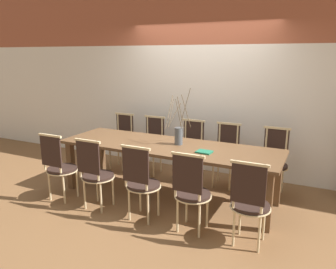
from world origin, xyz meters
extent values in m
plane|color=brown|center=(0.00, 0.00, 0.00)|extent=(16.00, 16.00, 0.00)
cube|color=silver|center=(0.00, 1.30, 1.07)|extent=(12.00, 0.06, 2.15)
cube|color=#9E5138|center=(0.00, 1.30, 2.67)|extent=(12.00, 0.06, 1.05)
cube|color=brown|center=(0.00, 0.00, 0.75)|extent=(3.11, 0.96, 0.04)
cube|color=brown|center=(-1.45, -0.38, 0.36)|extent=(0.09, 0.09, 0.73)
cube|color=brown|center=(1.45, -0.38, 0.36)|extent=(0.09, 0.09, 0.73)
cube|color=brown|center=(-1.45, 0.38, 0.36)|extent=(0.09, 0.09, 0.73)
cube|color=brown|center=(1.45, 0.38, 0.36)|extent=(0.09, 0.09, 0.73)
cylinder|color=black|center=(-1.29, -0.72, 0.44)|extent=(0.41, 0.41, 0.04)
cylinder|color=beige|center=(-1.29, -0.72, 0.42)|extent=(0.43, 0.43, 0.01)
cylinder|color=beige|center=(-1.42, -0.58, 0.21)|extent=(0.03, 0.03, 0.43)
cylinder|color=beige|center=(-1.16, -0.58, 0.21)|extent=(0.03, 0.03, 0.43)
cylinder|color=beige|center=(-1.42, -0.85, 0.21)|extent=(0.03, 0.03, 0.43)
cylinder|color=beige|center=(-1.16, -0.85, 0.21)|extent=(0.03, 0.03, 0.43)
cylinder|color=beige|center=(-1.43, -0.89, 0.72)|extent=(0.03, 0.03, 0.51)
cylinder|color=beige|center=(-1.15, -0.89, 0.72)|extent=(0.03, 0.03, 0.51)
cube|color=black|center=(-1.29, -0.89, 0.74)|extent=(0.34, 0.02, 0.41)
cube|color=beige|center=(-1.29, -0.89, 0.96)|extent=(0.38, 0.03, 0.03)
cylinder|color=black|center=(-0.67, -0.72, 0.44)|extent=(0.41, 0.41, 0.04)
cylinder|color=beige|center=(-0.67, -0.72, 0.42)|extent=(0.43, 0.43, 0.01)
cylinder|color=beige|center=(-0.81, -0.58, 0.21)|extent=(0.03, 0.03, 0.43)
cylinder|color=beige|center=(-0.54, -0.58, 0.21)|extent=(0.03, 0.03, 0.43)
cylinder|color=beige|center=(-0.81, -0.85, 0.21)|extent=(0.03, 0.03, 0.43)
cylinder|color=beige|center=(-0.54, -0.85, 0.21)|extent=(0.03, 0.03, 0.43)
cylinder|color=beige|center=(-0.82, -0.89, 0.72)|extent=(0.03, 0.03, 0.51)
cylinder|color=beige|center=(-0.53, -0.89, 0.72)|extent=(0.03, 0.03, 0.51)
cube|color=black|center=(-0.67, -0.89, 0.74)|extent=(0.34, 0.02, 0.41)
cube|color=beige|center=(-0.67, -0.89, 0.96)|extent=(0.38, 0.03, 0.03)
cylinder|color=black|center=(0.02, -0.72, 0.44)|extent=(0.41, 0.41, 0.04)
cylinder|color=beige|center=(0.02, -0.72, 0.42)|extent=(0.43, 0.43, 0.01)
cylinder|color=beige|center=(-0.12, -0.58, 0.21)|extent=(0.03, 0.03, 0.43)
cylinder|color=beige|center=(0.15, -0.58, 0.21)|extent=(0.03, 0.03, 0.43)
cylinder|color=beige|center=(-0.12, -0.85, 0.21)|extent=(0.03, 0.03, 0.43)
cylinder|color=beige|center=(0.15, -0.85, 0.21)|extent=(0.03, 0.03, 0.43)
cylinder|color=beige|center=(-0.13, -0.89, 0.72)|extent=(0.03, 0.03, 0.51)
cylinder|color=beige|center=(0.16, -0.89, 0.72)|extent=(0.03, 0.03, 0.51)
cube|color=black|center=(0.02, -0.89, 0.74)|extent=(0.34, 0.02, 0.41)
cube|color=beige|center=(0.02, -0.89, 0.96)|extent=(0.38, 0.03, 0.03)
cylinder|color=black|center=(0.66, -0.72, 0.44)|extent=(0.41, 0.41, 0.04)
cylinder|color=beige|center=(0.66, -0.72, 0.42)|extent=(0.43, 0.43, 0.01)
cylinder|color=beige|center=(0.53, -0.58, 0.21)|extent=(0.03, 0.03, 0.43)
cylinder|color=beige|center=(0.80, -0.58, 0.21)|extent=(0.03, 0.03, 0.43)
cylinder|color=beige|center=(0.53, -0.85, 0.21)|extent=(0.03, 0.03, 0.43)
cylinder|color=beige|center=(0.80, -0.85, 0.21)|extent=(0.03, 0.03, 0.43)
cylinder|color=beige|center=(0.52, -0.89, 0.72)|extent=(0.03, 0.03, 0.51)
cylinder|color=beige|center=(0.81, -0.89, 0.72)|extent=(0.03, 0.03, 0.51)
cube|color=black|center=(0.66, -0.89, 0.74)|extent=(0.34, 0.02, 0.41)
cube|color=beige|center=(0.66, -0.89, 0.96)|extent=(0.38, 0.03, 0.03)
cylinder|color=black|center=(1.32, -0.72, 0.44)|extent=(0.41, 0.41, 0.04)
cylinder|color=beige|center=(1.32, -0.72, 0.42)|extent=(0.43, 0.43, 0.01)
cylinder|color=beige|center=(1.18, -0.58, 0.21)|extent=(0.03, 0.03, 0.43)
cylinder|color=beige|center=(1.45, -0.58, 0.21)|extent=(0.03, 0.03, 0.43)
cylinder|color=beige|center=(1.18, -0.85, 0.21)|extent=(0.03, 0.03, 0.43)
cylinder|color=beige|center=(1.45, -0.85, 0.21)|extent=(0.03, 0.03, 0.43)
cylinder|color=beige|center=(1.17, -0.89, 0.72)|extent=(0.03, 0.03, 0.51)
cylinder|color=beige|center=(1.46, -0.89, 0.72)|extent=(0.03, 0.03, 0.51)
cube|color=black|center=(1.32, -0.89, 0.74)|extent=(0.34, 0.02, 0.41)
cube|color=beige|center=(1.32, -0.89, 0.96)|extent=(0.38, 0.03, 0.03)
cylinder|color=black|center=(-1.30, 0.72, 0.44)|extent=(0.41, 0.41, 0.04)
cylinder|color=beige|center=(-1.30, 0.72, 0.42)|extent=(0.43, 0.43, 0.01)
cylinder|color=beige|center=(-1.17, 0.58, 0.21)|extent=(0.03, 0.03, 0.43)
cylinder|color=beige|center=(-1.43, 0.58, 0.21)|extent=(0.03, 0.03, 0.43)
cylinder|color=beige|center=(-1.17, 0.85, 0.21)|extent=(0.03, 0.03, 0.43)
cylinder|color=beige|center=(-1.43, 0.85, 0.21)|extent=(0.03, 0.03, 0.43)
cylinder|color=beige|center=(-1.16, 0.89, 0.72)|extent=(0.03, 0.03, 0.51)
cylinder|color=beige|center=(-1.44, 0.89, 0.72)|extent=(0.03, 0.03, 0.51)
cube|color=black|center=(-1.30, 0.89, 0.74)|extent=(0.34, 0.02, 0.41)
cube|color=beige|center=(-1.30, 0.89, 0.96)|extent=(0.38, 0.03, 0.03)
cylinder|color=black|center=(-0.68, 0.72, 0.44)|extent=(0.41, 0.41, 0.04)
cylinder|color=beige|center=(-0.68, 0.72, 0.42)|extent=(0.43, 0.43, 0.01)
cylinder|color=beige|center=(-0.55, 0.58, 0.21)|extent=(0.03, 0.03, 0.43)
cylinder|color=beige|center=(-0.82, 0.58, 0.21)|extent=(0.03, 0.03, 0.43)
cylinder|color=beige|center=(-0.55, 0.85, 0.21)|extent=(0.03, 0.03, 0.43)
cylinder|color=beige|center=(-0.82, 0.85, 0.21)|extent=(0.03, 0.03, 0.43)
cylinder|color=beige|center=(-0.54, 0.89, 0.72)|extent=(0.03, 0.03, 0.51)
cylinder|color=beige|center=(-0.83, 0.89, 0.72)|extent=(0.03, 0.03, 0.51)
cube|color=black|center=(-0.68, 0.89, 0.74)|extent=(0.34, 0.02, 0.41)
cube|color=beige|center=(-0.68, 0.89, 0.96)|extent=(0.38, 0.03, 0.03)
cylinder|color=black|center=(0.03, 0.72, 0.44)|extent=(0.41, 0.41, 0.04)
cylinder|color=beige|center=(0.03, 0.72, 0.42)|extent=(0.43, 0.43, 0.01)
cylinder|color=beige|center=(0.16, 0.58, 0.21)|extent=(0.03, 0.03, 0.43)
cylinder|color=beige|center=(-0.10, 0.58, 0.21)|extent=(0.03, 0.03, 0.43)
cylinder|color=beige|center=(0.16, 0.85, 0.21)|extent=(0.03, 0.03, 0.43)
cylinder|color=beige|center=(-0.10, 0.85, 0.21)|extent=(0.03, 0.03, 0.43)
cylinder|color=beige|center=(0.18, 0.89, 0.72)|extent=(0.03, 0.03, 0.51)
cylinder|color=beige|center=(-0.11, 0.89, 0.72)|extent=(0.03, 0.03, 0.51)
cube|color=black|center=(0.03, 0.89, 0.74)|extent=(0.34, 0.02, 0.41)
cube|color=beige|center=(0.03, 0.89, 0.96)|extent=(0.38, 0.03, 0.03)
cylinder|color=black|center=(0.61, 0.72, 0.44)|extent=(0.41, 0.41, 0.04)
cylinder|color=beige|center=(0.61, 0.72, 0.42)|extent=(0.43, 0.43, 0.01)
cylinder|color=beige|center=(0.74, 0.58, 0.21)|extent=(0.03, 0.03, 0.43)
cylinder|color=beige|center=(0.48, 0.58, 0.21)|extent=(0.03, 0.03, 0.43)
cylinder|color=beige|center=(0.74, 0.85, 0.21)|extent=(0.03, 0.03, 0.43)
cylinder|color=beige|center=(0.48, 0.85, 0.21)|extent=(0.03, 0.03, 0.43)
cylinder|color=beige|center=(0.75, 0.89, 0.72)|extent=(0.03, 0.03, 0.51)
cylinder|color=beige|center=(0.47, 0.89, 0.72)|extent=(0.03, 0.03, 0.51)
cube|color=black|center=(0.61, 0.89, 0.74)|extent=(0.34, 0.02, 0.41)
cube|color=beige|center=(0.61, 0.89, 0.96)|extent=(0.38, 0.03, 0.03)
cylinder|color=black|center=(1.33, 0.72, 0.44)|extent=(0.41, 0.41, 0.04)
cylinder|color=beige|center=(1.33, 0.72, 0.42)|extent=(0.43, 0.43, 0.01)
cylinder|color=beige|center=(1.46, 0.58, 0.21)|extent=(0.03, 0.03, 0.43)
cylinder|color=beige|center=(1.20, 0.58, 0.21)|extent=(0.03, 0.03, 0.43)
cylinder|color=beige|center=(1.46, 0.85, 0.21)|extent=(0.03, 0.03, 0.43)
cylinder|color=beige|center=(1.20, 0.85, 0.21)|extent=(0.03, 0.03, 0.43)
cylinder|color=beige|center=(1.47, 0.89, 0.72)|extent=(0.03, 0.03, 0.51)
cylinder|color=beige|center=(1.19, 0.89, 0.72)|extent=(0.03, 0.03, 0.51)
cube|color=black|center=(1.33, 0.89, 0.74)|extent=(0.34, 0.02, 0.41)
cube|color=beige|center=(1.33, 0.89, 0.96)|extent=(0.38, 0.03, 0.03)
cylinder|color=#4C5156|center=(0.12, 0.09, 0.89)|extent=(0.11, 0.11, 0.24)
cylinder|color=brown|center=(-0.02, 0.08, 1.22)|extent=(0.03, 0.29, 0.43)
cylinder|color=brown|center=(0.14, 0.05, 1.21)|extent=(0.09, 0.04, 0.40)
cylinder|color=brown|center=(0.17, 0.18, 1.28)|extent=(0.20, 0.12, 0.55)
cylinder|color=brown|center=(0.24, 0.07, 1.25)|extent=(0.05, 0.25, 0.48)
cylinder|color=brown|center=(0.17, 0.05, 1.23)|extent=(0.08, 0.10, 0.44)
cylinder|color=brown|center=(0.03, 0.14, 1.17)|extent=(0.12, 0.20, 0.33)
cylinder|color=brown|center=(0.01, 0.08, 1.20)|extent=(0.03, 0.24, 0.38)
cube|color=#1E6B4C|center=(0.58, -0.12, 0.78)|extent=(0.20, 0.17, 0.02)
camera|label=1|loc=(1.92, -3.95, 1.99)|focal=35.00mm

